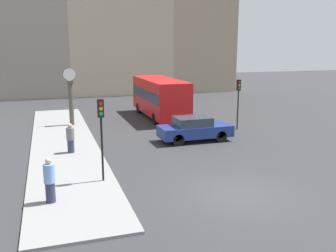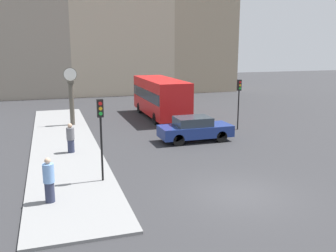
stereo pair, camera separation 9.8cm
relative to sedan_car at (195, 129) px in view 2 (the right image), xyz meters
name	(u,v)px [view 2 (the right image)]	position (x,y,z in m)	size (l,w,h in m)	color
ground_plane	(239,194)	(-1.45, -8.40, -0.77)	(120.00, 120.00, 0.00)	#2D2D30
sidewalk_corner	(64,143)	(-7.74, 1.63, -0.72)	(3.71, 24.05, 0.11)	gray
building_row	(112,32)	(-0.87, 24.28, 6.55)	(31.93, 5.00, 16.27)	gray
sedan_car	(195,129)	(0.00, 0.00, 0.00)	(4.47, 1.82, 1.52)	navy
bus_distant	(160,96)	(0.19, 8.00, 1.01)	(2.56, 8.24, 3.14)	red
traffic_light_near	(101,123)	(-6.45, -5.47, 1.88)	(0.26, 0.24, 3.54)	black
traffic_light_far	(239,94)	(4.08, 2.07, 1.75)	(0.26, 0.24, 3.50)	black
street_clock	(71,97)	(-6.89, 6.77, 1.37)	(0.96, 0.43, 4.15)	#4C473D
pedestrian_blue_stripe	(49,180)	(-8.64, -7.14, 0.18)	(0.41, 0.41, 1.71)	#2D334C
pedestrian_grey_jacket	(71,138)	(-7.47, -0.62, 0.12)	(0.42, 0.42, 1.61)	#2D334C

